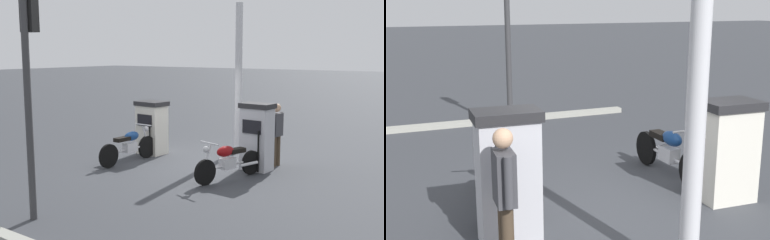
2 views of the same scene
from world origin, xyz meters
The scene contains 9 objects.
ground_plane centered at (0.00, 0.00, 0.00)m, with size 120.00×120.00×0.00m, color #383A3F.
fuel_pump_near centered at (-0.23, -1.62, 0.75)m, with size 0.69×0.86×1.48m.
fuel_pump_far centered at (-0.23, 1.62, 0.83)m, with size 0.60×0.81×1.63m.
motorcycle_near_pump centered at (0.92, -1.43, 0.45)m, with size 1.99×0.56×0.94m.
motorcycle_far_pump centered at (0.93, 1.51, 0.44)m, with size 1.93×0.80×0.92m.
attendant_person centered at (-0.85, 1.84, 0.90)m, with size 0.58×0.23×1.58m.
roadside_traffic_light centered at (4.92, 0.02, 2.64)m, with size 0.40×0.29×3.88m.
canopy_support_pole centered at (-1.84, 0.21, 2.01)m, with size 0.40×0.40×4.17m.
road_edge_kerb centered at (5.82, 0.00, 0.06)m, with size 0.41×6.36×0.12m.
Camera 2 is at (-5.61, 3.16, 2.80)m, focal length 46.69 mm.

